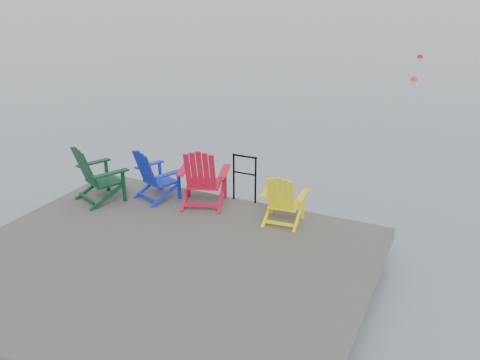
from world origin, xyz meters
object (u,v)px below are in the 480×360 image
at_px(chair_blue, 154,174).
at_px(buoy_a, 414,80).
at_px(chair_red, 203,177).
at_px(chair_yellow, 283,199).
at_px(buoy_b, 420,57).
at_px(chair_green, 96,173).
at_px(handrail, 245,174).

relative_size(chair_blue, buoy_a, 2.98).
distance_m(chair_red, chair_yellow, 1.58).
relative_size(chair_red, buoy_b, 3.30).
distance_m(buoy_a, buoy_b, 7.63).
height_order(chair_blue, buoy_b, chair_blue).
xyz_separation_m(chair_yellow, buoy_b, (-0.71, 24.93, -0.96)).
bearing_deg(chair_red, chair_green, -179.05).
distance_m(handrail, buoy_a, 16.81).
bearing_deg(chair_green, buoy_a, 104.09).
xyz_separation_m(buoy_a, buoy_b, (-0.66, 7.60, 0.00)).
relative_size(chair_blue, buoy_b, 2.93).
bearing_deg(chair_blue, chair_green, -128.01).
xyz_separation_m(chair_green, chair_yellow, (3.44, 0.57, -0.09)).
bearing_deg(handrail, buoy_b, 89.40).
xyz_separation_m(handrail, chair_red, (-0.60, -0.49, 0.02)).
bearing_deg(buoy_a, chair_yellow, -89.82).
relative_size(chair_green, buoy_a, 3.26).
height_order(chair_red, buoy_a, chair_red).
bearing_deg(chair_green, buoy_b, 108.71).
bearing_deg(chair_red, chair_blue, 169.36).
relative_size(chair_blue, chair_yellow, 1.09).
xyz_separation_m(chair_green, buoy_a, (3.39, 17.89, -1.04)).
distance_m(chair_green, chair_blue, 1.06).
bearing_deg(chair_blue, buoy_b, 108.21).
bearing_deg(buoy_b, chair_blue, -94.15).
height_order(buoy_a, buoy_b, buoy_b).
distance_m(chair_green, buoy_b, 25.66).
bearing_deg(chair_red, buoy_a, 66.88).
height_order(chair_green, chair_blue, chair_green).
distance_m(handrail, buoy_b, 24.38).
bearing_deg(handrail, chair_red, -140.89).
relative_size(handrail, buoy_a, 2.72).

